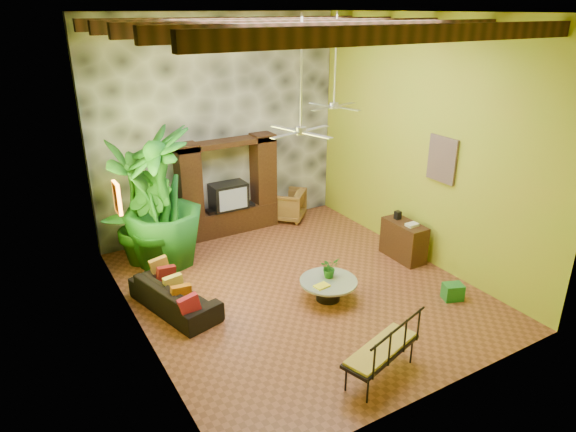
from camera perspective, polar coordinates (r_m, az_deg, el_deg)
ground at (r=10.12m, az=1.02°, el=-7.91°), size 7.00×7.00×0.00m
ceiling at (r=8.74m, az=1.26°, el=21.71°), size 6.00×7.00×0.02m
back_wall at (r=12.14m, az=-7.70°, el=9.78°), size 6.00×0.02×5.00m
left_wall at (r=8.03m, az=-17.42°, el=2.44°), size 0.02×7.00×5.00m
right_wall at (r=10.94m, az=14.75°, el=7.88°), size 0.02×7.00×5.00m
stone_accent_wall at (r=12.09m, az=-7.59°, el=9.73°), size 5.98×0.10×4.98m
ceiling_beams at (r=8.75m, az=1.25°, el=20.27°), size 5.95×5.36×0.22m
entertainment_center at (r=12.24m, az=-6.66°, el=2.45°), size 2.40×0.55×2.30m
ceiling_fan_front at (r=8.47m, az=1.45°, el=10.80°), size 1.28×1.28×1.86m
ceiling_fan_back at (r=10.76m, az=5.17°, el=13.19°), size 1.28×1.28×1.86m
wall_art_mask at (r=9.10m, az=-18.46°, el=1.93°), size 0.06×0.32×0.55m
wall_art_painting at (r=10.57m, az=16.77°, el=6.04°), size 0.06×0.70×0.90m
sofa at (r=9.53m, az=-12.50°, el=-8.58°), size 1.22×2.05×0.56m
wicker_armchair at (r=13.10m, az=-0.12°, el=1.27°), size 1.20×1.20×0.78m
tall_plant_a at (r=10.92m, az=-16.72°, el=1.23°), size 1.59×1.70×2.68m
tall_plant_b at (r=10.75m, az=-14.91°, el=-0.84°), size 1.14×1.29×2.00m
tall_plant_c at (r=10.77m, az=-13.84°, el=1.91°), size 1.76×1.76×2.91m
coffee_table at (r=9.64m, az=4.50°, el=-7.87°), size 1.07×1.07×0.40m
centerpiece_plant at (r=9.60m, az=4.61°, el=-5.72°), size 0.39×0.36×0.38m
yellow_tray at (r=9.35m, az=3.78°, el=-7.76°), size 0.29×0.22×0.03m
iron_bench at (r=7.71m, az=10.73°, el=-14.23°), size 1.46×0.89×0.57m
side_console at (r=11.33m, az=12.73°, el=-2.67°), size 0.48×1.04×0.83m
green_bin at (r=10.14m, az=17.84°, el=-8.01°), size 0.43×0.38×0.31m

